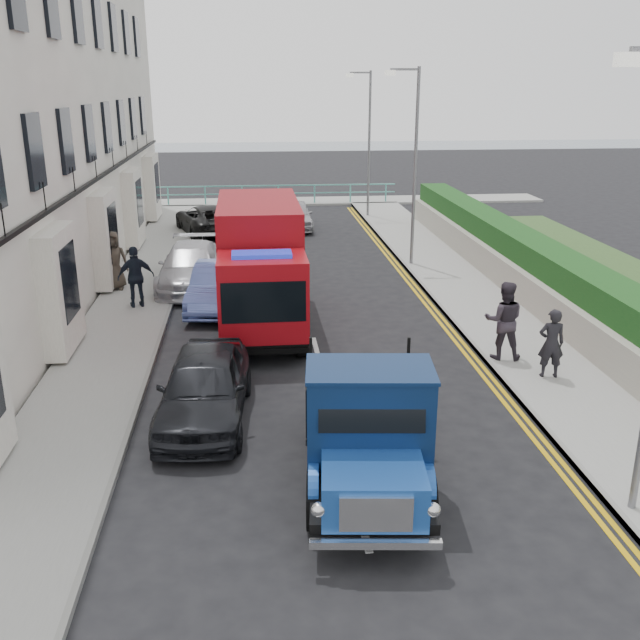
{
  "coord_description": "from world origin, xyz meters",
  "views": [
    {
      "loc": [
        -1.57,
        -11.22,
        6.52
      ],
      "look_at": [
        -0.08,
        3.94,
        1.4
      ],
      "focal_mm": 40.0,
      "sensor_mm": 36.0,
      "label": 1
    }
  ],
  "objects_px": {
    "lamp_far": "(367,136)",
    "pedestrian_east_near": "(551,343)",
    "bedford_lorry": "(368,439)",
    "parked_car_front": "(204,387)",
    "red_lorry": "(260,262)",
    "lamp_mid": "(412,156)"
  },
  "relations": [
    {
      "from": "bedford_lorry",
      "to": "parked_car_front",
      "type": "relative_size",
      "value": 1.21
    },
    {
      "from": "lamp_far",
      "to": "pedestrian_east_near",
      "type": "xyz_separation_m",
      "value": [
        0.9,
        -20.79,
        -3.07
      ]
    },
    {
      "from": "lamp_mid",
      "to": "lamp_far",
      "type": "distance_m",
      "value": 10.0
    },
    {
      "from": "lamp_far",
      "to": "pedestrian_east_near",
      "type": "relative_size",
      "value": 4.35
    },
    {
      "from": "lamp_mid",
      "to": "red_lorry",
      "type": "distance_m",
      "value": 8.52
    },
    {
      "from": "lamp_far",
      "to": "parked_car_front",
      "type": "height_order",
      "value": "lamp_far"
    },
    {
      "from": "pedestrian_east_near",
      "to": "bedford_lorry",
      "type": "bearing_deg",
      "value": 48.79
    },
    {
      "from": "lamp_far",
      "to": "bedford_lorry",
      "type": "bearing_deg",
      "value": -99.01
    },
    {
      "from": "red_lorry",
      "to": "parked_car_front",
      "type": "relative_size",
      "value": 1.54
    },
    {
      "from": "red_lorry",
      "to": "pedestrian_east_near",
      "type": "distance_m",
      "value": 8.01
    },
    {
      "from": "lamp_mid",
      "to": "bedford_lorry",
      "type": "relative_size",
      "value": 1.38
    },
    {
      "from": "bedford_lorry",
      "to": "parked_car_front",
      "type": "height_order",
      "value": "bedford_lorry"
    },
    {
      "from": "lamp_far",
      "to": "pedestrian_east_near",
      "type": "distance_m",
      "value": 21.04
    },
    {
      "from": "lamp_far",
      "to": "bedford_lorry",
      "type": "xyz_separation_m",
      "value": [
        -3.98,
        -25.12,
        -2.93
      ]
    },
    {
      "from": "bedford_lorry",
      "to": "parked_car_front",
      "type": "xyz_separation_m",
      "value": [
        -2.79,
        3.14,
        -0.35
      ]
    },
    {
      "from": "parked_car_front",
      "to": "bedford_lorry",
      "type": "bearing_deg",
      "value": -44.41
    },
    {
      "from": "lamp_far",
      "to": "bedford_lorry",
      "type": "relative_size",
      "value": 1.38
    },
    {
      "from": "parked_car_front",
      "to": "pedestrian_east_near",
      "type": "bearing_deg",
      "value": 12.74
    },
    {
      "from": "lamp_mid",
      "to": "parked_car_front",
      "type": "height_order",
      "value": "lamp_mid"
    },
    {
      "from": "lamp_mid",
      "to": "pedestrian_east_near",
      "type": "xyz_separation_m",
      "value": [
        0.9,
        -10.79,
        -3.07
      ]
    },
    {
      "from": "red_lorry",
      "to": "parked_car_front",
      "type": "distance_m",
      "value": 6.11
    },
    {
      "from": "lamp_mid",
      "to": "bedford_lorry",
      "type": "bearing_deg",
      "value": -104.76
    }
  ]
}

